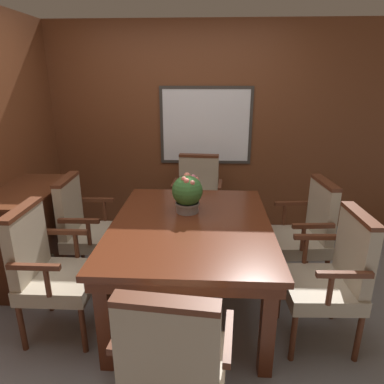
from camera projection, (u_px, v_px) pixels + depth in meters
name	position (u px, v px, depth m)	size (l,w,h in m)	color
ground_plane	(170.00, 308.00, 2.87)	(14.00, 14.00, 0.00)	gray
wall_back	(185.00, 130.00, 4.15)	(7.20, 0.08, 2.45)	brown
dining_table	(191.00, 233.00, 2.72)	(1.24, 1.60, 0.76)	#562614
chair_right_far	(305.00, 230.00, 3.06)	(0.54, 0.58, 1.00)	#562B19
chair_head_near	(174.00, 364.00, 1.64)	(0.58, 0.54, 1.00)	#562B19
chair_left_near	(48.00, 267.00, 2.47)	(0.50, 0.55, 1.00)	#562B19
chair_head_far	(197.00, 196.00, 3.91)	(0.57, 0.53, 1.00)	#562B19
chair_left_far	(85.00, 225.00, 3.15)	(0.51, 0.56, 1.00)	#562B19
chair_right_near	(332.00, 274.00, 2.38)	(0.52, 0.56, 1.00)	#562B19
potted_plant	(187.00, 193.00, 2.84)	(0.26, 0.27, 0.33)	gray
sideboard_cabinet	(33.00, 234.00, 3.21)	(0.55, 0.99, 0.89)	#512816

